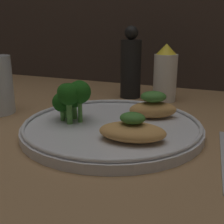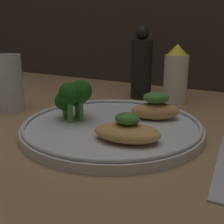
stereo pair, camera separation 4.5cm
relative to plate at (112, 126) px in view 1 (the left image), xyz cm
name	(u,v)px [view 1 (the left image)]	position (x,y,z in cm)	size (l,w,h in cm)	color
ground_plane	(112,135)	(0.00, 0.00, -1.49)	(180.00, 180.00, 1.00)	#936D47
plate	(112,126)	(0.00, 0.00, 0.00)	(29.05, 29.05, 2.00)	silver
grilled_meat_front	(132,130)	(5.35, -5.15, 1.82)	(10.22, 7.34, 3.98)	tan
grilled_meat_middle	(153,107)	(5.08, 5.96, 2.33)	(9.30, 7.61, 4.67)	tan
broccoli_bunch	(72,96)	(-6.82, -0.99, 4.65)	(6.80, 6.77, 6.94)	#569942
sauce_bottle	(165,74)	(2.63, 24.16, 5.27)	(5.32, 5.32, 13.08)	white
pepper_grinder	(131,66)	(-5.82, 24.16, 6.64)	(4.92, 4.92, 16.95)	black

